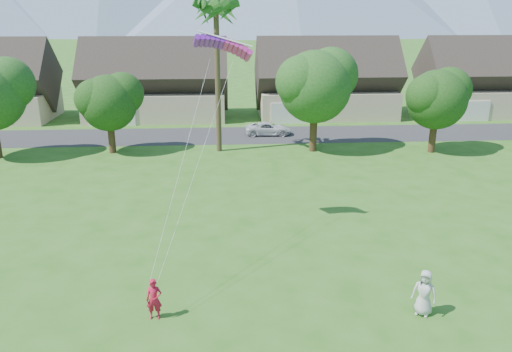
{
  "coord_description": "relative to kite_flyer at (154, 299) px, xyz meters",
  "views": [
    {
      "loc": [
        -1.43,
        -12.91,
        11.42
      ],
      "look_at": [
        0.0,
        10.0,
        3.8
      ],
      "focal_mm": 35.0,
      "sensor_mm": 36.0,
      "label": 1
    }
  ],
  "objects": [
    {
      "name": "parked_car",
      "position": [
        7.01,
        29.94,
        -0.23
      ],
      "size": [
        4.46,
        2.17,
        1.22
      ],
      "primitive_type": "imported",
      "rotation": [
        0.0,
        0.0,
        1.54
      ],
      "color": "silver",
      "rests_on": "ground"
    },
    {
      "name": "street",
      "position": [
        4.32,
        29.94,
        -0.84
      ],
      "size": [
        90.0,
        7.0,
        0.01
      ],
      "primitive_type": "cube",
      "color": "#2D2D30",
      "rests_on": "ground"
    },
    {
      "name": "houses_row",
      "position": [
        4.81,
        38.94,
        2.6
      ],
      "size": [
        72.75,
        8.19,
        8.86
      ],
      "color": "beige",
      "rests_on": "ground"
    },
    {
      "name": "parafoil_kite",
      "position": [
        2.88,
        8.66,
        9.02
      ],
      "size": [
        2.9,
        1.04,
        0.5
      ],
      "rotation": [
        0.0,
        0.0,
        0.03
      ],
      "color": "purple",
      "rests_on": "ground"
    },
    {
      "name": "fan_palm",
      "position": [
        2.32,
        24.44,
        10.96
      ],
      "size": [
        3.0,
        3.0,
        13.8
      ],
      "color": "#4C3D26",
      "rests_on": "ground"
    },
    {
      "name": "tree_row",
      "position": [
        3.17,
        23.86,
        4.05
      ],
      "size": [
        62.27,
        6.67,
        8.45
      ],
      "color": "#47301C",
      "rests_on": "ground"
    },
    {
      "name": "watcher",
      "position": [
        10.52,
        -0.38,
        0.12
      ],
      "size": [
        1.11,
        1.01,
        1.91
      ],
      "primitive_type": "imported",
      "rotation": [
        0.0,
        0.0,
        -0.57
      ],
      "color": "#BBBCB7",
      "rests_on": "ground"
    },
    {
      "name": "kite_flyer",
      "position": [
        0.0,
        0.0,
        0.0
      ],
      "size": [
        0.61,
        0.4,
        1.68
      ],
      "primitive_type": "imported",
      "rotation": [
        0.0,
        0.0,
        -0.0
      ],
      "color": "red",
      "rests_on": "ground"
    }
  ]
}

